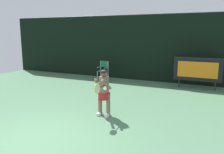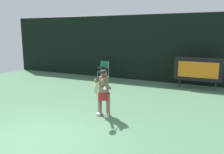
% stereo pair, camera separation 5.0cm
% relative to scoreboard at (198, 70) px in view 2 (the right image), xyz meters
% --- Properties ---
extents(ground, '(18.00, 22.00, 0.03)m').
position_rel_scoreboard_xyz_m(ground, '(-3.07, -7.74, -0.96)').
color(ground, '#4D7856').
extents(backdrop_screen, '(18.00, 0.12, 3.66)m').
position_rel_scoreboard_xyz_m(backdrop_screen, '(-3.07, 0.94, 0.86)').
color(backdrop_screen, black).
rests_on(backdrop_screen, ground).
extents(scoreboard, '(2.20, 0.21, 1.50)m').
position_rel_scoreboard_xyz_m(scoreboard, '(0.00, 0.00, 0.00)').
color(scoreboard, black).
rests_on(scoreboard, ground).
extents(umpire_chair, '(0.52, 0.44, 1.08)m').
position_rel_scoreboard_xyz_m(umpire_chair, '(-5.02, -0.01, -0.33)').
color(umpire_chair, '#B7B7BC').
rests_on(umpire_chair, ground).
extents(water_bottle, '(0.07, 0.07, 0.27)m').
position_rel_scoreboard_xyz_m(water_bottle, '(-4.55, -0.23, -0.82)').
color(water_bottle, '#1B884E').
rests_on(water_bottle, ground).
extents(tennis_player, '(0.52, 0.59, 1.52)m').
position_rel_scoreboard_xyz_m(tennis_player, '(-2.38, -5.12, -0.11)').
color(tennis_player, white).
rests_on(tennis_player, ground).
extents(tennis_racket, '(0.03, 0.60, 0.31)m').
position_rel_scoreboard_xyz_m(tennis_racket, '(-2.27, -5.75, 0.12)').
color(tennis_racket, black).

